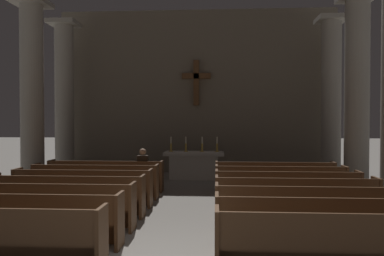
{
  "coord_description": "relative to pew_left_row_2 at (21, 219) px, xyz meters",
  "views": [
    {
      "loc": [
        0.82,
        -5.46,
        2.21
      ],
      "look_at": [
        0.0,
        7.57,
        1.91
      ],
      "focal_mm": 36.16,
      "sensor_mm": 36.0,
      "label": 1
    }
  ],
  "objects": [
    {
      "name": "pew_right_row_6",
      "position": [
        5.1,
        4.11,
        0.0
      ],
      "size": [
        3.51,
        0.5,
        0.95
      ],
      "color": "brown",
      "rests_on": "ground"
    },
    {
      "name": "candlestick_inner_right",
      "position": [
        2.85,
        7.73,
        0.7
      ],
      "size": [
        0.16,
        0.16,
        0.55
      ],
      "color": "#B79338",
      "rests_on": "altar"
    },
    {
      "name": "pew_left_row_2",
      "position": [
        0.0,
        0.0,
        0.0
      ],
      "size": [
        3.51,
        0.5,
        0.95
      ],
      "color": "brown",
      "rests_on": "ground"
    },
    {
      "name": "altar",
      "position": [
        2.55,
        7.73,
        0.06
      ],
      "size": [
        2.2,
        0.9,
        1.01
      ],
      "color": "#BCB7AD",
      "rests_on": "ground"
    },
    {
      "name": "column_right_fourth",
      "position": [
        7.67,
        8.32,
        2.45
      ],
      "size": [
        1.09,
        1.09,
        6.03
      ],
      "color": "#9E998E",
      "rests_on": "ground"
    },
    {
      "name": "pew_left_row_5",
      "position": [
        0.0,
        3.09,
        0.0
      ],
      "size": [
        3.51,
        0.5,
        0.95
      ],
      "color": "brown",
      "rests_on": "ground"
    },
    {
      "name": "column_left_third",
      "position": [
        -2.56,
        5.66,
        2.45
      ],
      "size": [
        1.09,
        1.09,
        6.03
      ],
      "color": "#9E998E",
      "rests_on": "ground"
    },
    {
      "name": "pew_left_row_4",
      "position": [
        0.0,
        2.06,
        0.0
      ],
      "size": [
        3.51,
        0.5,
        0.95
      ],
      "color": "brown",
      "rests_on": "ground"
    },
    {
      "name": "pew_right_row_2",
      "position": [
        5.1,
        0.0,
        0.0
      ],
      "size": [
        3.51,
        0.5,
        0.95
      ],
      "color": "brown",
      "rests_on": "ground"
    },
    {
      "name": "column_left_fourth",
      "position": [
        -2.56,
        8.32,
        2.45
      ],
      "size": [
        1.09,
        1.09,
        6.03
      ],
      "color": "#9E998E",
      "rests_on": "ground"
    },
    {
      "name": "pew_right_row_1",
      "position": [
        5.1,
        -1.03,
        0.0
      ],
      "size": [
        3.51,
        0.5,
        0.95
      ],
      "color": "brown",
      "rests_on": "ground"
    },
    {
      "name": "pew_right_row_5",
      "position": [
        5.1,
        3.09,
        0.0
      ],
      "size": [
        3.51,
        0.5,
        0.95
      ],
      "color": "brown",
      "rests_on": "ground"
    },
    {
      "name": "pew_left_row_7",
      "position": [
        0.0,
        5.14,
        0.0
      ],
      "size": [
        3.51,
        0.5,
        0.95
      ],
      "color": "brown",
      "rests_on": "ground"
    },
    {
      "name": "candlestick_outer_right",
      "position": [
        3.4,
        7.73,
        0.7
      ],
      "size": [
        0.16,
        0.16,
        0.55
      ],
      "color": "#B79338",
      "rests_on": "altar"
    },
    {
      "name": "lone_worshipper",
      "position": [
        1.15,
        5.18,
        0.22
      ],
      "size": [
        0.32,
        0.43,
        1.32
      ],
      "color": "#26262B",
      "rests_on": "ground"
    },
    {
      "name": "pew_left_row_3",
      "position": [
        0.0,
        1.03,
        0.0
      ],
      "size": [
        3.51,
        0.5,
        0.95
      ],
      "color": "brown",
      "rests_on": "ground"
    },
    {
      "name": "apse_with_cross",
      "position": [
        2.55,
        9.65,
        2.89
      ],
      "size": [
        11.39,
        0.47,
        6.72
      ],
      "color": "#706656",
      "rests_on": "ground"
    },
    {
      "name": "candlestick_outer_left",
      "position": [
        1.7,
        7.73,
        0.7
      ],
      "size": [
        0.16,
        0.16,
        0.55
      ],
      "color": "#B79338",
      "rests_on": "altar"
    },
    {
      "name": "pew_left_row_6",
      "position": [
        0.0,
        4.11,
        0.0
      ],
      "size": [
        3.51,
        0.5,
        0.95
      ],
      "color": "brown",
      "rests_on": "ground"
    },
    {
      "name": "column_right_third",
      "position": [
        7.67,
        5.66,
        2.45
      ],
      "size": [
        1.09,
        1.09,
        6.03
      ],
      "color": "#9E998E",
      "rests_on": "ground"
    },
    {
      "name": "pew_right_row_3",
      "position": [
        5.1,
        1.03,
        0.0
      ],
      "size": [
        3.51,
        0.5,
        0.95
      ],
      "color": "brown",
      "rests_on": "ground"
    },
    {
      "name": "pew_right_row_4",
      "position": [
        5.1,
        2.06,
        0.0
      ],
      "size": [
        3.51,
        0.5,
        0.95
      ],
      "color": "brown",
      "rests_on": "ground"
    },
    {
      "name": "candlestick_inner_left",
      "position": [
        2.25,
        7.73,
        0.7
      ],
      "size": [
        0.16,
        0.16,
        0.55
      ],
      "color": "#B79338",
      "rests_on": "altar"
    },
    {
      "name": "pew_right_row_7",
      "position": [
        5.1,
        5.14,
        0.0
      ],
      "size": [
        3.51,
        0.5,
        0.95
      ],
      "color": "brown",
      "rests_on": "ground"
    }
  ]
}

